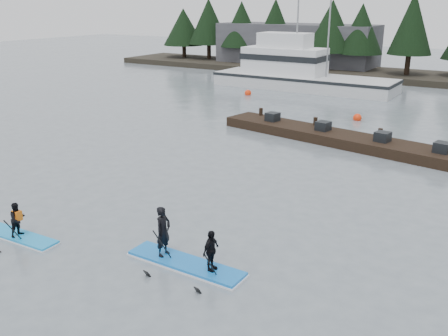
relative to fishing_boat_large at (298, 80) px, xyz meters
The scene contains 10 objects.
ground 32.55m from the fishing_boat_large, 75.56° to the right, with size 160.00×160.00×0.00m, color slate.
far_shore 13.26m from the fishing_boat_large, 52.28° to the left, with size 70.00×8.00×0.60m, color #2D281E.
treeline 13.28m from the fishing_boat_large, 52.28° to the left, with size 60.00×4.00×8.00m, color black, non-canonical shape.
waterfront_building 13.92m from the fishing_boat_large, 115.24° to the left, with size 18.00×6.00×5.00m, color #4C4C51.
fishing_boat_large is the anchor object (origin of this frame).
floating_dock 18.97m from the fishing_boat_large, 56.81° to the right, with size 16.45×2.19×0.55m, color black.
buoy_b 12.93m from the fishing_boat_large, 48.64° to the right, with size 0.55×0.55×0.55m, color #FA330C.
buoy_a 5.80m from the fishing_boat_large, 111.61° to the right, with size 0.55×0.55×0.55m, color #FA330C.
paddleboard_solo 32.76m from the fishing_boat_large, 82.05° to the right, with size 2.93×1.06×1.76m.
paddleboard_duo 32.65m from the fishing_boat_large, 71.81° to the right, with size 3.72×1.13×2.14m.
Camera 1 is at (9.95, -9.94, 7.38)m, focal length 40.00 mm.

